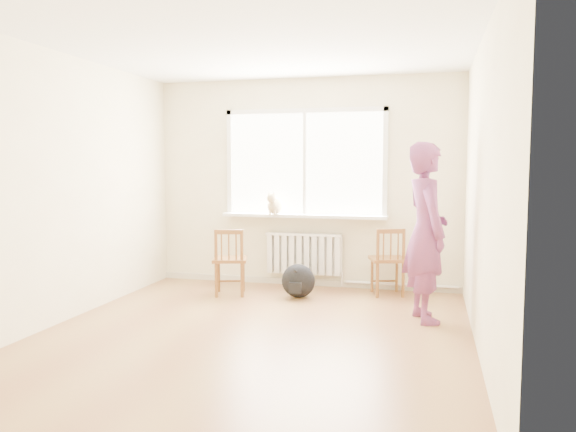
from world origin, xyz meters
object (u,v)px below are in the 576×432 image
Objects in this scene: chair_left at (230,262)px; cat at (275,205)px; chair_right at (388,261)px; backpack at (298,281)px; person at (426,232)px.

cat is (0.40, 0.61, 0.66)m from chair_left.
backpack is (-1.03, -0.37, -0.22)m from chair_right.
backpack is (0.44, -0.52, -0.87)m from cat.
cat is at bearing -22.96° from chair_right.
person is at bearing 150.72° from chair_left.
chair_left is 2.02× the size of backpack.
chair_right is at bearing 4.31° from person.
chair_right is at bearing 19.90° from backpack.
chair_left is 1.82× the size of cat.
person reaches higher than chair_right.
cat reaches higher than chair_left.
chair_left is 0.87m from backpack.
person is 4.48× the size of backpack.
person is at bearing 96.17° from chair_right.
chair_left is at bearing 57.40° from person.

